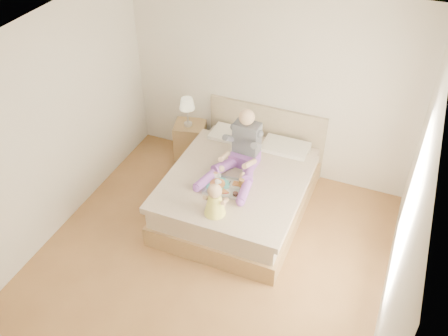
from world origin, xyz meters
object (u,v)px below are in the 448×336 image
at_px(adult, 241,153).
at_px(baby, 215,201).
at_px(bed, 241,188).
at_px(nightstand, 191,140).
at_px(tray, 225,185).

distance_m(adult, baby, 0.88).
bearing_deg(bed, nightstand, 144.50).
bearing_deg(nightstand, bed, -50.43).
height_order(bed, nightstand, bed).
bearing_deg(bed, tray, -99.20).
distance_m(nightstand, baby, 2.05).
bearing_deg(adult, baby, -84.69).
bearing_deg(bed, baby, -89.98).
relative_size(bed, baby, 5.23).
relative_size(adult, baby, 2.39).
bearing_deg(nightstand, tray, -63.33).
bearing_deg(baby, bed, 91.43).
bearing_deg(tray, bed, 74.12).
bearing_deg(tray, adult, 78.20).
distance_m(nightstand, adult, 1.45).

